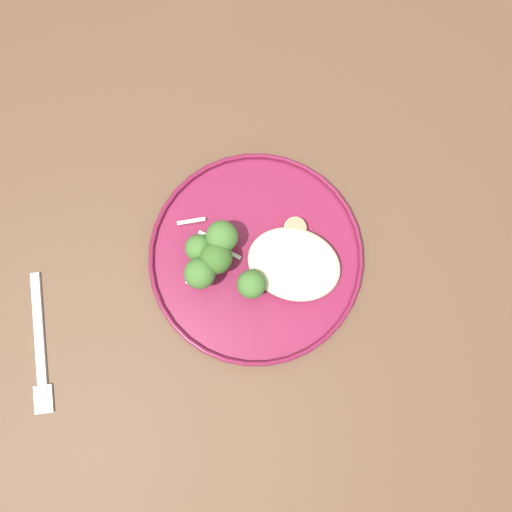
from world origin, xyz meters
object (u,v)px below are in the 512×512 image
at_px(dinner_plate, 256,257).
at_px(seared_scallop_right_edge, 295,228).
at_px(broccoli_floret_center_pile, 199,248).
at_px(dinner_fork, 40,348).
at_px(seared_scallop_half_hidden, 311,256).
at_px(broccoli_floret_small_sprig, 216,258).
at_px(broccoli_floret_split_head, 200,273).
at_px(broccoli_floret_left_leaning, 222,237).
at_px(seared_scallop_large_seared, 291,262).
at_px(seared_scallop_on_noodles, 278,248).
at_px(seared_scallop_tiny_bay, 260,274).
at_px(broccoli_floret_near_rim, 251,284).

height_order(dinner_plate, seared_scallop_right_edge, seared_scallop_right_edge).
height_order(broccoli_floret_center_pile, dinner_fork, broccoli_floret_center_pile).
distance_m(seared_scallop_half_hidden, broccoli_floret_small_sprig, 0.13).
bearing_deg(broccoli_floret_split_head, seared_scallop_right_edge, 44.09).
relative_size(seared_scallop_half_hidden, broccoli_floret_left_leaning, 0.54).
distance_m(seared_scallop_right_edge, broccoli_floret_center_pile, 0.13).
distance_m(seared_scallop_right_edge, broccoli_floret_left_leaning, 0.10).
distance_m(seared_scallop_large_seared, seared_scallop_half_hidden, 0.03).
relative_size(seared_scallop_right_edge, broccoli_floret_small_sprig, 0.50).
height_order(broccoli_floret_left_leaning, dinner_fork, broccoli_floret_left_leaning).
relative_size(seared_scallop_on_noodles, seared_scallop_tiny_bay, 1.55).
distance_m(broccoli_floret_split_head, dinner_fork, 0.24).
xyz_separation_m(seared_scallop_tiny_bay, broccoli_floret_split_head, (-0.07, -0.02, 0.03)).
bearing_deg(broccoli_floret_split_head, dinner_fork, -139.85).
distance_m(seared_scallop_large_seared, broccoli_floret_center_pile, 0.12).
xyz_separation_m(seared_scallop_large_seared, seared_scallop_on_noodles, (-0.02, 0.01, 0.00)).
xyz_separation_m(dinner_plate, broccoli_floret_left_leaning, (-0.05, 0.01, 0.04)).
xyz_separation_m(broccoli_floret_small_sprig, broccoli_floret_left_leaning, (-0.00, 0.03, 0.00)).
xyz_separation_m(broccoli_floret_left_leaning, dinner_fork, (-0.19, -0.21, -0.05)).
xyz_separation_m(seared_scallop_on_noodles, seared_scallop_right_edge, (0.01, 0.03, 0.00)).
relative_size(seared_scallop_large_seared, broccoli_floret_center_pile, 0.48).
height_order(seared_scallop_tiny_bay, broccoli_floret_left_leaning, broccoli_floret_left_leaning).
bearing_deg(broccoli_floret_small_sprig, dinner_fork, -137.51).
relative_size(seared_scallop_large_seared, broccoli_floret_split_head, 0.38).
distance_m(dinner_plate, seared_scallop_right_edge, 0.07).
height_order(broccoli_floret_near_rim, broccoli_floret_split_head, broccoli_floret_split_head).
bearing_deg(broccoli_floret_center_pile, seared_scallop_large_seared, 8.95).
bearing_deg(broccoli_floret_small_sprig, broccoli_floret_split_head, -117.63).
bearing_deg(seared_scallop_half_hidden, broccoli_floret_small_sprig, -160.77).
xyz_separation_m(broccoli_floret_split_head, dinner_fork, (-0.18, -0.15, -0.05)).
distance_m(seared_scallop_on_noodles, seared_scallop_half_hidden, 0.05).
distance_m(broccoli_floret_near_rim, broccoli_floret_split_head, 0.07).
height_order(seared_scallop_on_noodles, dinner_fork, seared_scallop_on_noodles).
bearing_deg(broccoli_floret_split_head, broccoli_floret_left_leaning, 76.71).
distance_m(seared_scallop_large_seared, broccoli_floret_small_sprig, 0.10).
xyz_separation_m(broccoli_floret_small_sprig, dinner_fork, (-0.19, -0.18, -0.04)).
height_order(broccoli_floret_center_pile, broccoli_floret_small_sprig, broccoli_floret_small_sprig).
relative_size(dinner_plate, seared_scallop_right_edge, 9.79).
xyz_separation_m(seared_scallop_large_seared, broccoli_floret_center_pile, (-0.12, -0.02, 0.02)).
bearing_deg(seared_scallop_large_seared, broccoli_floret_split_head, -154.30).
xyz_separation_m(broccoli_floret_near_rim, broccoli_floret_split_head, (-0.07, -0.01, 0.01)).
bearing_deg(broccoli_floret_split_head, seared_scallop_half_hidden, 26.80).
height_order(broccoli_floret_split_head, dinner_fork, broccoli_floret_split_head).
bearing_deg(seared_scallop_tiny_bay, dinner_plate, 119.57).
xyz_separation_m(seared_scallop_large_seared, broccoli_floret_left_leaning, (-0.09, 0.00, 0.03)).
height_order(seared_scallop_right_edge, seared_scallop_half_hidden, seared_scallop_half_hidden).
xyz_separation_m(seared_scallop_on_noodles, seared_scallop_tiny_bay, (-0.01, -0.04, 0.00)).
distance_m(seared_scallop_half_hidden, broccoli_floret_near_rim, 0.09).
height_order(seared_scallop_large_seared, broccoli_floret_near_rim, broccoli_floret_near_rim).
relative_size(dinner_plate, seared_scallop_large_seared, 12.41).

